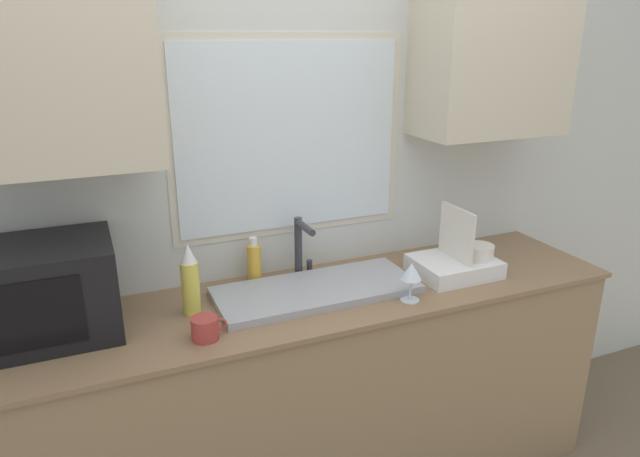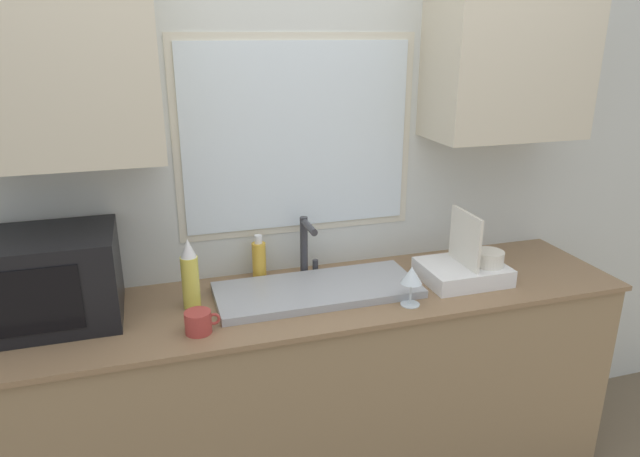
# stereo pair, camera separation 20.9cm
# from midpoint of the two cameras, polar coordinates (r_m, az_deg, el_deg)

# --- Properties ---
(countertop) EXTENTS (2.45, 0.59, 0.92)m
(countertop) POSITION_cam_midpoint_polar(r_m,az_deg,el_deg) (2.45, 2.36, -16.37)
(countertop) COLOR #8C7251
(countertop) RESTS_ON ground_plane
(wall_back) EXTENTS (6.00, 0.38, 2.60)m
(wall_back) POSITION_cam_midpoint_polar(r_m,az_deg,el_deg) (2.30, 0.46, 7.47)
(wall_back) COLOR silver
(wall_back) RESTS_ON ground_plane
(sink_basin) EXTENTS (0.78, 0.32, 0.03)m
(sink_basin) POSITION_cam_midpoint_polar(r_m,az_deg,el_deg) (2.22, 2.42, -6.22)
(sink_basin) COLOR #9EA0A5
(sink_basin) RESTS_ON countertop
(faucet) EXTENTS (0.08, 0.17, 0.25)m
(faucet) POSITION_cam_midpoint_polar(r_m,az_deg,el_deg) (2.32, 1.17, -1.48)
(faucet) COLOR #333338
(faucet) RESTS_ON countertop
(microwave) EXTENTS (0.43, 0.36, 0.32)m
(microwave) POSITION_cam_midpoint_polar(r_m,az_deg,el_deg) (2.13, -22.66, -4.68)
(microwave) COLOR black
(microwave) RESTS_ON countertop
(dish_rack) EXTENTS (0.33, 0.27, 0.29)m
(dish_rack) POSITION_cam_midpoint_polar(r_m,az_deg,el_deg) (2.42, 16.77, -3.84)
(dish_rack) COLOR white
(dish_rack) RESTS_ON countertop
(spray_bottle) EXTENTS (0.06, 0.06, 0.27)m
(spray_bottle) POSITION_cam_midpoint_polar(r_m,az_deg,el_deg) (2.10, -10.12, -4.65)
(spray_bottle) COLOR #D8CC4C
(spray_bottle) RESTS_ON countertop
(soap_bottle) EXTENTS (0.06, 0.06, 0.19)m
(soap_bottle) POSITION_cam_midpoint_polar(r_m,az_deg,el_deg) (2.32, -3.57, -3.18)
(soap_bottle) COLOR gold
(soap_bottle) RESTS_ON countertop
(mug_near_sink) EXTENTS (0.12, 0.09, 0.08)m
(mug_near_sink) POSITION_cam_midpoint_polar(r_m,az_deg,el_deg) (1.96, -9.06, -9.31)
(mug_near_sink) COLOR #A53833
(mug_near_sink) RESTS_ON countertop
(wine_glass) EXTENTS (0.08, 0.08, 0.15)m
(wine_glass) POSITION_cam_midpoint_polar(r_m,az_deg,el_deg) (2.13, 11.94, -4.78)
(wine_glass) COLOR silver
(wine_glass) RESTS_ON countertop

